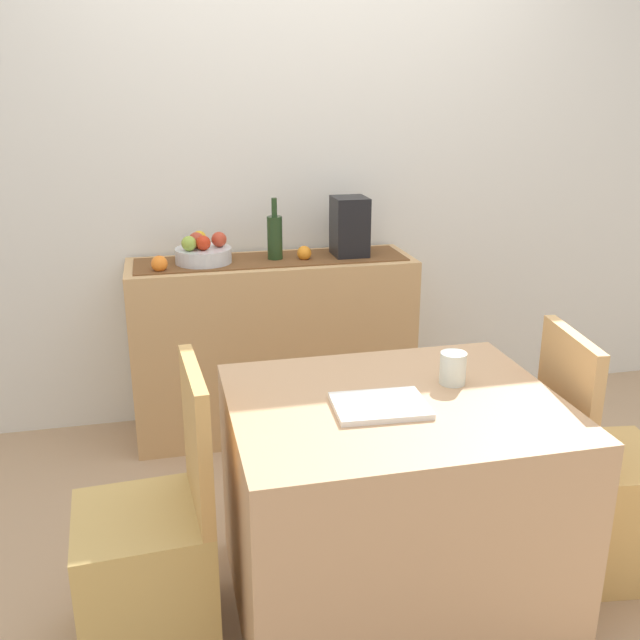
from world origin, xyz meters
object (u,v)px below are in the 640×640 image
(fruit_bowl, at_px, (204,255))
(wine_bottle, at_px, (275,237))
(dining_table, at_px, (392,503))
(sideboard_console, at_px, (273,346))
(chair_near_window, at_px, (151,564))
(coffee_maker, at_px, (350,227))
(chair_by_corner, at_px, (599,501))
(coffee_cup, at_px, (453,368))
(open_book, at_px, (380,406))

(fruit_bowl, distance_m, wine_bottle, 0.34)
(dining_table, bearing_deg, sideboard_console, 96.90)
(fruit_bowl, height_order, chair_near_window, fruit_bowl)
(wine_bottle, distance_m, dining_table, 1.49)
(dining_table, height_order, chair_near_window, chair_near_window)
(coffee_maker, relative_size, chair_by_corner, 0.32)
(wine_bottle, height_order, dining_table, wine_bottle)
(coffee_cup, bearing_deg, dining_table, -159.93)
(chair_by_corner, bearing_deg, wine_bottle, 124.31)
(chair_by_corner, bearing_deg, chair_near_window, -179.96)
(open_book, relative_size, chair_near_window, 0.31)
(dining_table, height_order, coffee_cup, coffee_cup)
(wine_bottle, xyz_separation_m, dining_table, (0.15, -1.35, -0.62))
(chair_by_corner, bearing_deg, coffee_cup, 171.88)
(coffee_cup, bearing_deg, fruit_bowl, 118.97)
(coffee_maker, xyz_separation_m, dining_table, (-0.22, -1.35, -0.65))
(sideboard_console, bearing_deg, chair_near_window, -114.37)
(fruit_bowl, bearing_deg, chair_by_corner, -47.03)
(dining_table, xyz_separation_m, open_book, (-0.07, -0.05, 0.38))
(wine_bottle, relative_size, chair_by_corner, 0.33)
(open_book, distance_m, chair_near_window, 0.86)
(fruit_bowl, height_order, coffee_maker, coffee_maker)
(sideboard_console, relative_size, chair_near_window, 1.51)
(dining_table, bearing_deg, coffee_maker, 80.77)
(sideboard_console, xyz_separation_m, open_book, (0.10, -1.40, 0.31))
(open_book, bearing_deg, wine_bottle, 96.36)
(dining_table, xyz_separation_m, chair_near_window, (-0.78, 0.00, -0.10))
(dining_table, distance_m, chair_by_corner, 0.78)
(wine_bottle, height_order, chair_by_corner, wine_bottle)
(chair_near_window, distance_m, chair_by_corner, 1.55)
(dining_table, relative_size, chair_by_corner, 1.14)
(coffee_maker, bearing_deg, dining_table, -99.23)
(open_book, bearing_deg, coffee_cup, 27.17)
(dining_table, height_order, open_book, open_book)
(coffee_cup, bearing_deg, chair_by_corner, -8.12)
(sideboard_console, bearing_deg, coffee_cup, -73.12)
(wine_bottle, xyz_separation_m, coffee_maker, (0.37, 0.00, 0.03))
(coffee_maker, bearing_deg, coffee_cup, -89.90)
(fruit_bowl, bearing_deg, wine_bottle, 0.00)
(open_book, bearing_deg, chair_near_window, 179.21)
(dining_table, relative_size, chair_near_window, 1.14)
(coffee_cup, relative_size, chair_near_window, 0.12)
(fruit_bowl, height_order, dining_table, fruit_bowl)
(sideboard_console, height_order, dining_table, sideboard_console)
(fruit_bowl, bearing_deg, coffee_cup, -61.03)
(wine_bottle, height_order, coffee_cup, wine_bottle)
(sideboard_console, distance_m, dining_table, 1.36)
(sideboard_console, xyz_separation_m, coffee_maker, (0.38, 0.00, 0.58))
(coffee_maker, bearing_deg, chair_by_corner, -67.61)
(sideboard_console, xyz_separation_m, chair_by_corner, (0.94, -1.35, -0.17))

